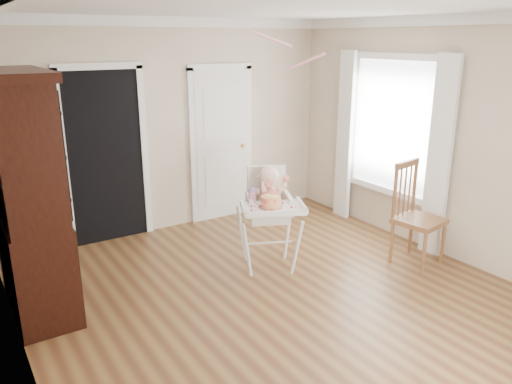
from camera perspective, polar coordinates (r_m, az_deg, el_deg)
floor at (r=4.96m, az=3.26°, el=-12.42°), size 5.00×5.00×0.00m
ceiling at (r=4.32m, az=3.89°, el=20.47°), size 5.00×5.00×0.00m
wall_back at (r=6.59m, az=-9.49°, el=7.34°), size 4.50×0.00×4.50m
wall_left at (r=3.66m, az=-26.26°, el=-2.14°), size 0.00×5.00×5.00m
wall_right at (r=6.04m, az=21.14°, el=5.53°), size 0.00×5.00×5.00m
crown_molding at (r=4.32m, az=3.88°, el=19.68°), size 4.50×5.00×0.12m
doorway at (r=6.33m, az=-16.82°, el=4.21°), size 1.06×0.05×2.22m
closet_door at (r=6.93m, az=-3.96°, el=5.28°), size 0.96×0.09×2.13m
window_right at (r=6.49m, az=15.04°, el=6.27°), size 0.13×1.84×2.30m
high_chair at (r=5.38m, az=1.48°, el=-1.73°), size 0.92×1.00×1.14m
baby at (r=5.35m, az=1.46°, el=0.13°), size 0.32×0.34×0.53m
cake at (r=5.08m, az=1.72°, el=-1.11°), size 0.26×0.26×0.12m
sippy_cup at (r=5.22m, az=-0.45°, el=-0.34°), size 0.08×0.08×0.20m
china_cabinet at (r=4.88m, az=-24.64°, el=-0.44°), size 0.58×1.31×2.20m
dining_chair at (r=5.85m, az=17.87°, el=-2.77°), size 0.54×0.54×1.15m
streamer at (r=4.86m, az=1.83°, el=17.04°), size 0.14×0.48×0.15m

